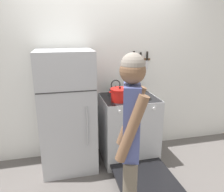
# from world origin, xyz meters

# --- Properties ---
(ground_plane) EXTENTS (14.00, 14.00, 0.00)m
(ground_plane) POSITION_xyz_m (0.00, 0.00, 0.00)
(ground_plane) COLOR #5B5654
(wall_back) EXTENTS (10.00, 0.06, 2.55)m
(wall_back) POSITION_xyz_m (0.00, 0.03, 1.27)
(wall_back) COLOR silver
(wall_back) RESTS_ON ground_plane
(refrigerator) EXTENTS (0.70, 0.67, 1.60)m
(refrigerator) POSITION_xyz_m (-0.55, -0.32, 0.80)
(refrigerator) COLOR #B7BABF
(refrigerator) RESTS_ON ground_plane
(stove_range) EXTENTS (0.76, 1.41, 0.94)m
(stove_range) POSITION_xyz_m (0.30, -0.37, 0.47)
(stove_range) COLOR silver
(stove_range) RESTS_ON ground_plane
(dutch_oven_pot) EXTENTS (0.29, 0.25, 0.19)m
(dutch_oven_pot) POSITION_xyz_m (0.13, -0.46, 1.02)
(dutch_oven_pot) COLOR red
(dutch_oven_pot) RESTS_ON stove_range
(tea_kettle) EXTENTS (0.23, 0.18, 0.23)m
(tea_kettle) POSITION_xyz_m (0.14, -0.20, 1.01)
(tea_kettle) COLOR black
(tea_kettle) RESTS_ON stove_range
(utensil_jar) EXTENTS (0.07, 0.07, 0.28)m
(utensil_jar) POSITION_xyz_m (0.49, -0.19, 1.01)
(utensil_jar) COLOR #B7BABF
(utensil_jar) RESTS_ON stove_range
(person) EXTENTS (0.34, 0.39, 1.67)m
(person) POSITION_xyz_m (-0.09, -1.57, 0.95)
(person) COLOR #6B6051
(person) RESTS_ON ground_plane
(wall_knife_strip) EXTENTS (0.31, 0.03, 0.31)m
(wall_knife_strip) POSITION_xyz_m (0.57, -0.02, 1.42)
(wall_knife_strip) COLOR brown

